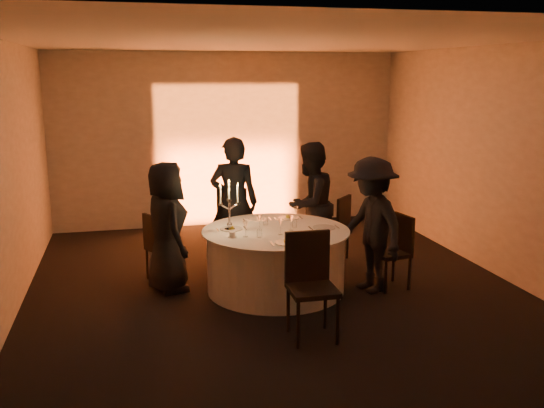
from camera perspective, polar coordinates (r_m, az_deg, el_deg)
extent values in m
plane|color=black|center=(7.60, 0.36, -8.08)|extent=(7.00, 7.00, 0.00)
plane|color=white|center=(7.14, 0.39, 15.15)|extent=(7.00, 7.00, 0.00)
plane|color=#ABA59F|center=(10.62, -4.18, 6.05)|extent=(7.00, 0.00, 7.00)
plane|color=#ABA59F|center=(3.99, 12.54, -4.63)|extent=(7.00, 0.00, 7.00)
plane|color=#ABA59F|center=(7.13, -23.76, 2.01)|extent=(0.00, 7.00, 7.00)
plane|color=#ABA59F|center=(8.45, 20.59, 3.71)|extent=(0.00, 7.00, 7.00)
cube|color=black|center=(10.58, -3.79, -1.95)|extent=(0.25, 0.12, 0.10)
cylinder|color=black|center=(7.59, 0.36, -7.97)|extent=(0.60, 0.60, 0.03)
cylinder|color=black|center=(7.48, 0.36, -5.38)|extent=(0.20, 0.20, 0.75)
cylinder|color=silver|center=(7.48, 0.36, -5.38)|extent=(1.68, 1.68, 0.75)
cylinder|color=silver|center=(7.37, 0.36, -2.52)|extent=(1.80, 1.80, 0.02)
cube|color=black|center=(7.98, -10.08, -4.08)|extent=(0.53, 0.53, 0.05)
cube|color=black|center=(7.83, -11.22, -2.63)|extent=(0.22, 0.36, 0.44)
cylinder|color=black|center=(8.00, -8.38, -5.60)|extent=(0.04, 0.04, 0.41)
cylinder|color=black|center=(8.26, -9.69, -5.06)|extent=(0.04, 0.04, 0.41)
cylinder|color=black|center=(7.82, -10.38, -6.07)|extent=(0.04, 0.04, 0.41)
cylinder|color=black|center=(8.09, -11.65, -5.51)|extent=(0.04, 0.04, 0.41)
cube|color=black|center=(9.08, -3.82, -1.53)|extent=(0.49, 0.49, 0.05)
cube|color=black|center=(8.83, -3.80, -0.13)|extent=(0.44, 0.10, 0.50)
cylinder|color=black|center=(9.33, -2.69, -2.70)|extent=(0.04, 0.04, 0.47)
cylinder|color=black|center=(9.32, -5.00, -2.75)|extent=(0.04, 0.04, 0.47)
cylinder|color=black|center=(8.97, -2.56, -3.31)|extent=(0.04, 0.04, 0.47)
cylinder|color=black|center=(8.96, -4.96, -3.37)|extent=(0.04, 0.04, 0.47)
cube|color=black|center=(8.70, 5.61, -2.37)|extent=(0.58, 0.58, 0.05)
cube|color=black|center=(8.56, 6.78, -0.87)|extent=(0.32, 0.33, 0.47)
cylinder|color=black|center=(8.99, 5.03, -3.41)|extent=(0.04, 0.04, 0.44)
cylinder|color=black|center=(8.68, 4.02, -3.96)|extent=(0.04, 0.04, 0.44)
cylinder|color=black|center=(8.85, 7.10, -3.71)|extent=(0.04, 0.04, 0.44)
cylinder|color=black|center=(8.54, 6.16, -4.28)|extent=(0.04, 0.04, 0.44)
cube|color=black|center=(7.69, 11.07, -4.61)|extent=(0.47, 0.47, 0.05)
cube|color=black|center=(7.72, 12.26, -2.66)|extent=(0.11, 0.40, 0.46)
cylinder|color=black|center=(7.80, 9.23, -6.02)|extent=(0.04, 0.04, 0.43)
cylinder|color=black|center=(7.53, 10.64, -6.75)|extent=(0.04, 0.04, 0.43)
cylinder|color=black|center=(7.98, 11.33, -5.67)|extent=(0.04, 0.04, 0.43)
cylinder|color=black|center=(7.72, 12.79, -6.37)|extent=(0.04, 0.04, 0.43)
cube|color=black|center=(6.12, 3.85, -8.09)|extent=(0.48, 0.48, 0.05)
cube|color=black|center=(6.22, 3.34, -4.92)|extent=(0.47, 0.05, 0.54)
cylinder|color=black|center=(5.99, 2.48, -11.24)|extent=(0.04, 0.04, 0.50)
cylinder|color=black|center=(6.10, 6.19, -10.86)|extent=(0.04, 0.04, 0.50)
cylinder|color=black|center=(6.35, 1.53, -9.84)|extent=(0.04, 0.04, 0.50)
cylinder|color=black|center=(6.45, 5.04, -9.52)|extent=(0.04, 0.04, 0.50)
imported|color=black|center=(7.48, -9.88, -2.16)|extent=(0.68, 0.88, 1.60)
imported|color=black|center=(8.32, -3.60, 0.16)|extent=(0.75, 0.60, 1.80)
imported|color=black|center=(8.38, 3.59, -0.03)|extent=(1.06, 1.03, 1.72)
imported|color=black|center=(7.45, 9.34, -1.97)|extent=(0.85, 1.19, 1.66)
cylinder|color=white|center=(7.40, -3.85, -2.35)|extent=(0.27, 0.27, 0.01)
cube|color=silver|center=(7.38, -5.15, -2.43)|extent=(0.01, 0.17, 0.01)
cube|color=silver|center=(7.43, -2.56, -2.29)|extent=(0.02, 0.17, 0.01)
sphere|color=yellow|center=(7.39, -3.85, -2.04)|extent=(0.07, 0.07, 0.07)
cylinder|color=white|center=(7.85, -1.40, -1.47)|extent=(0.26, 0.26, 0.01)
cube|color=silver|center=(7.82, -2.62, -1.55)|extent=(0.02, 0.17, 0.01)
cube|color=silver|center=(7.89, -0.20, -1.41)|extent=(0.01, 0.17, 0.01)
cylinder|color=white|center=(7.93, 1.53, -1.33)|extent=(0.27, 0.27, 0.01)
cube|color=silver|center=(7.89, 0.34, -1.41)|extent=(0.02, 0.17, 0.01)
cube|color=silver|center=(7.98, 2.71, -1.27)|extent=(0.02, 0.17, 0.01)
sphere|color=yellow|center=(7.92, 1.53, -1.04)|extent=(0.07, 0.07, 0.07)
cylinder|color=white|center=(7.48, 4.90, -2.21)|extent=(0.27, 0.27, 0.01)
cube|color=silver|center=(7.43, 3.65, -2.30)|extent=(0.02, 0.17, 0.01)
cube|color=silver|center=(7.54, 6.13, -2.14)|extent=(0.01, 0.17, 0.01)
cylinder|color=white|center=(6.79, 1.41, -3.67)|extent=(0.27, 0.27, 0.01)
cube|color=silver|center=(6.75, 0.01, -3.77)|extent=(0.02, 0.17, 0.01)
cube|color=silver|center=(6.83, 2.79, -3.58)|extent=(0.02, 0.17, 0.01)
sphere|color=yellow|center=(6.78, 1.41, -3.33)|extent=(0.07, 0.07, 0.07)
cylinder|color=white|center=(7.06, -3.75, -3.10)|extent=(0.11, 0.11, 0.01)
cylinder|color=white|center=(7.05, -3.75, -2.83)|extent=(0.07, 0.07, 0.06)
cylinder|color=silver|center=(7.37, -4.01, -2.40)|extent=(0.13, 0.13, 0.02)
sphere|color=silver|center=(7.35, -4.02, -1.96)|extent=(0.07, 0.07, 0.07)
cylinder|color=silver|center=(7.32, -4.03, -0.99)|extent=(0.03, 0.03, 0.33)
cylinder|color=silver|center=(7.28, -4.06, 0.39)|extent=(0.05, 0.05, 0.03)
cylinder|color=white|center=(7.26, -4.07, 1.26)|extent=(0.02, 0.02, 0.22)
cone|color=orange|center=(7.24, -4.08, 2.25)|extent=(0.02, 0.02, 0.03)
cylinder|color=silver|center=(7.29, -4.46, -0.27)|extent=(0.12, 0.02, 0.08)
cylinder|color=silver|center=(7.28, -4.88, -0.03)|extent=(0.05, 0.05, 0.03)
cylinder|color=white|center=(7.25, -4.90, 0.84)|extent=(0.02, 0.02, 0.22)
cone|color=orange|center=(7.23, -4.92, 1.83)|extent=(0.02, 0.02, 0.03)
cylinder|color=silver|center=(7.31, -3.63, -0.23)|extent=(0.12, 0.02, 0.08)
cylinder|color=silver|center=(7.31, -3.22, 0.06)|extent=(0.05, 0.05, 0.03)
cylinder|color=white|center=(7.29, -3.23, 0.92)|extent=(0.02, 0.02, 0.22)
cone|color=orange|center=(7.26, -3.24, 1.90)|extent=(0.02, 0.02, 0.03)
cylinder|color=white|center=(7.16, 0.81, -2.86)|extent=(0.06, 0.06, 0.01)
cylinder|color=white|center=(7.15, 0.81, -2.45)|extent=(0.01, 0.01, 0.10)
cone|color=white|center=(7.13, 0.81, -1.75)|extent=(0.07, 0.07, 0.09)
cylinder|color=white|center=(7.06, -2.50, -3.08)|extent=(0.06, 0.06, 0.01)
cylinder|color=white|center=(7.05, -2.50, -2.68)|extent=(0.01, 0.01, 0.10)
cone|color=white|center=(7.03, -2.51, -1.97)|extent=(0.07, 0.07, 0.09)
cylinder|color=white|center=(7.34, 1.79, -2.49)|extent=(0.06, 0.06, 0.01)
cylinder|color=white|center=(7.33, 1.79, -2.09)|extent=(0.01, 0.01, 0.10)
cone|color=white|center=(7.31, 1.79, -1.41)|extent=(0.07, 0.07, 0.09)
cylinder|color=white|center=(7.34, -1.16, -2.47)|extent=(0.06, 0.06, 0.01)
cylinder|color=white|center=(7.33, -1.16, -2.08)|extent=(0.01, 0.01, 0.10)
cone|color=white|center=(7.31, -1.16, -1.40)|extent=(0.07, 0.07, 0.09)
cylinder|color=white|center=(7.80, 2.24, -1.61)|extent=(0.06, 0.06, 0.01)
cylinder|color=white|center=(7.79, 2.24, -1.23)|extent=(0.01, 0.01, 0.10)
cone|color=white|center=(7.77, 2.25, -0.59)|extent=(0.07, 0.07, 0.09)
cylinder|color=white|center=(7.03, -1.20, -2.80)|extent=(0.07, 0.07, 0.09)
cylinder|color=white|center=(7.59, -0.61, -1.65)|extent=(0.07, 0.07, 0.09)
cylinder|color=white|center=(7.48, 2.12, -1.88)|extent=(0.07, 0.07, 0.09)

